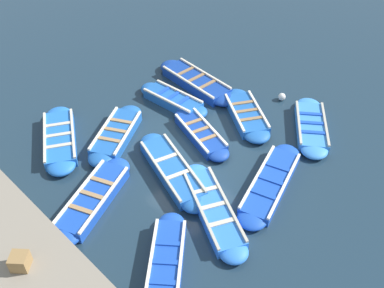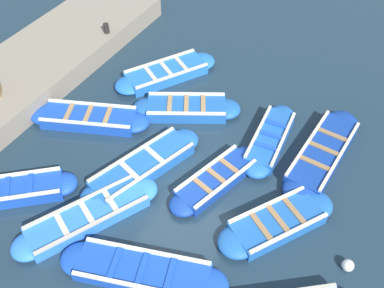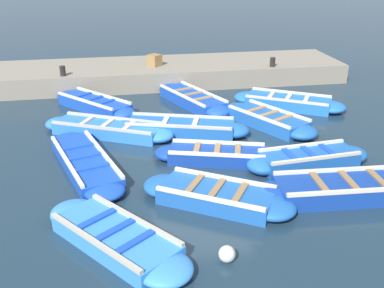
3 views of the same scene
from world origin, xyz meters
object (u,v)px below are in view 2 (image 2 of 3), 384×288
at_px(buoy_orange_near, 348,265).
at_px(boat_mid_row, 277,223).
at_px(boat_inner_gap, 9,192).
at_px(boat_outer_left, 216,180).
at_px(boat_near_quay, 88,217).
at_px(boat_tucked, 143,272).
at_px(boat_alongside, 323,153).
at_px(bollard_north, 106,28).
at_px(boat_stern_in, 142,167).
at_px(boat_broadside, 186,108).
at_px(boat_drifting, 270,139).
at_px(boat_far_corner, 166,73).
at_px(boat_outer_right, 89,118).

bearing_deg(buoy_orange_near, boat_mid_row, -7.53).
bearing_deg(boat_inner_gap, boat_mid_row, -157.97).
distance_m(boat_outer_left, boat_near_quay, 3.46).
relative_size(boat_tucked, boat_mid_row, 1.24).
relative_size(boat_alongside, bollard_north, 11.58).
xyz_separation_m(boat_stern_in, boat_mid_row, (-3.90, -0.16, -0.01)).
height_order(boat_broadside, buoy_orange_near, boat_broadside).
bearing_deg(boat_inner_gap, boat_broadside, -115.08).
xyz_separation_m(boat_outer_left, boat_broadside, (2.11, -2.03, 0.02)).
height_order(boat_drifting, boat_inner_gap, boat_drifting).
bearing_deg(boat_mid_row, boat_near_quay, 27.72).
bearing_deg(bollard_north, boat_far_corner, 172.66).
relative_size(boat_stern_in, bollard_north, 11.35).
height_order(boat_drifting, bollard_north, bollard_north).
height_order(boat_outer_right, boat_drifting, boat_drifting).
xyz_separation_m(boat_outer_right, boat_stern_in, (-2.50, 0.79, -0.00)).
bearing_deg(boat_near_quay, boat_outer_right, -51.65).
bearing_deg(boat_inner_gap, boat_tucked, 178.35).
bearing_deg(buoy_orange_near, boat_stern_in, -0.83).
bearing_deg(boat_alongside, bollard_north, -8.48).
xyz_separation_m(boat_tucked, boat_alongside, (-2.37, -5.51, 0.04)).
bearing_deg(boat_near_quay, boat_tucked, 164.99).
distance_m(boat_near_quay, boat_stern_in, 2.04).
distance_m(boat_outer_right, boat_inner_gap, 3.24).
bearing_deg(boat_near_quay, boat_drifting, -121.35).
bearing_deg(boat_far_corner, boat_outer_left, 138.15).
xyz_separation_m(boat_tucked, boat_far_corner, (3.42, -6.43, 0.03)).
relative_size(boat_outer_left, boat_near_quay, 0.84).
bearing_deg(boat_tucked, boat_stern_in, -55.65).
xyz_separation_m(boat_outer_right, boat_outer_left, (-4.45, 0.17, -0.02)).
relative_size(boat_outer_right, boat_broadside, 1.11).
bearing_deg(boat_alongside, buoy_orange_near, 118.34).
relative_size(boat_outer_right, boat_alongside, 0.93).
xyz_separation_m(boat_inner_gap, boat_tucked, (-4.30, 0.12, -0.04)).
xyz_separation_m(boat_broadside, boat_tucked, (-1.91, 5.22, -0.04)).
bearing_deg(boat_tucked, boat_mid_row, -128.12).
bearing_deg(boat_far_corner, boat_drifting, 164.99).
bearing_deg(boat_drifting, boat_mid_row, 116.63).
xyz_separation_m(boat_stern_in, bollard_north, (4.33, -4.20, 0.70)).
xyz_separation_m(boat_near_quay, buoy_orange_near, (-6.02, -1.94, -0.02)).
height_order(boat_broadside, boat_tucked, boat_broadside).
xyz_separation_m(boat_drifting, boat_stern_in, (2.62, 2.71, -0.01)).
bearing_deg(boat_far_corner, boat_alongside, 171.00).
relative_size(boat_drifting, boat_mid_row, 0.97).
distance_m(boat_outer_right, boat_far_corner, 3.18).
bearing_deg(boat_outer_left, boat_stern_in, 17.69).
xyz_separation_m(boat_alongside, buoy_orange_near, (-1.63, 3.03, -0.05)).
height_order(boat_stern_in, bollard_north, bollard_north).
bearing_deg(boat_drifting, boat_far_corner, -15.01).
bearing_deg(boat_alongside, boat_tucked, 66.75).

